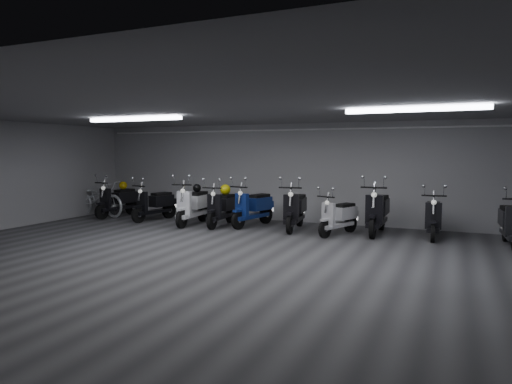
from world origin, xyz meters
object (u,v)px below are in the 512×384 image
at_px(scooter_6, 338,210).
at_px(helmet_1, 123,185).
at_px(scooter_3, 222,202).
at_px(scooter_0, 117,195).
at_px(scooter_8, 433,211).
at_px(scooter_5, 295,203).
at_px(helmet_0, 197,188).
at_px(scooter_9, 511,216).
at_px(bicycle, 99,195).
at_px(scooter_1, 154,198).
at_px(helmet_2, 225,190).
at_px(scooter_4, 253,201).
at_px(scooter_7, 378,204).
at_px(scooter_2, 193,199).

bearing_deg(scooter_6, helmet_1, -163.89).
bearing_deg(scooter_3, scooter_0, 172.91).
height_order(scooter_6, scooter_8, scooter_8).
relative_size(scooter_5, helmet_0, 8.25).
bearing_deg(scooter_3, scooter_9, -2.60).
xyz_separation_m(scooter_6, bicycle, (-7.62, 0.27, 0.07)).
xyz_separation_m(scooter_0, scooter_5, (5.76, -0.05, 0.03)).
bearing_deg(bicycle, scooter_3, -84.31).
bearing_deg(scooter_1, scooter_0, -173.49).
relative_size(scooter_1, scooter_6, 1.08).
relative_size(scooter_6, helmet_0, 7.02).
height_order(scooter_0, helmet_2, scooter_0).
bearing_deg(helmet_2, scooter_4, 3.43).
bearing_deg(scooter_7, scooter_3, -173.57).
relative_size(scooter_0, scooter_7, 0.92).
height_order(scooter_4, scooter_9, scooter_4).
height_order(bicycle, helmet_1, bicycle).
bearing_deg(scooter_2, scooter_3, 2.82).
height_order(scooter_3, bicycle, bicycle).
relative_size(scooter_1, scooter_9, 0.98).
xyz_separation_m(scooter_2, scooter_6, (4.04, 0.03, -0.11)).
bearing_deg(scooter_9, helmet_2, 175.11).
distance_m(scooter_4, scooter_5, 1.23).
height_order(scooter_4, helmet_1, scooter_4).
distance_m(scooter_7, helmet_0, 4.92).
distance_m(helmet_0, helmet_1, 2.88).
bearing_deg(helmet_0, scooter_1, -177.96).
height_order(scooter_4, scooter_6, scooter_4).
relative_size(scooter_6, bicycle, 0.77).
distance_m(scooter_3, helmet_0, 0.93).
bearing_deg(helmet_1, scooter_1, -15.47).
bearing_deg(scooter_1, scooter_6, 10.39).
height_order(scooter_1, scooter_6, scooter_1).
xyz_separation_m(scooter_5, bicycle, (-6.43, -0.01, -0.03)).
bearing_deg(scooter_1, scooter_4, 15.68).
distance_m(scooter_5, helmet_1, 5.74).
relative_size(helmet_1, helmet_2, 0.88).
xyz_separation_m(scooter_3, bicycle, (-4.42, 0.21, 0.00)).
distance_m(scooter_8, helmet_1, 9.04).
xyz_separation_m(scooter_0, scooter_4, (4.54, 0.03, 0.01)).
bearing_deg(scooter_8, scooter_3, -177.71).
bearing_deg(helmet_1, scooter_6, -4.80).
distance_m(scooter_0, helmet_1, 0.38).
distance_m(scooter_0, scooter_6, 6.96).
height_order(scooter_7, bicycle, scooter_7).
bearing_deg(scooter_2, scooter_7, 2.50).
bearing_deg(helmet_1, scooter_0, -97.32).
xyz_separation_m(bicycle, helmet_1, (0.70, 0.31, 0.29)).
relative_size(scooter_5, helmet_2, 6.58).
xyz_separation_m(helmet_0, helmet_1, (-2.86, 0.35, -0.03)).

